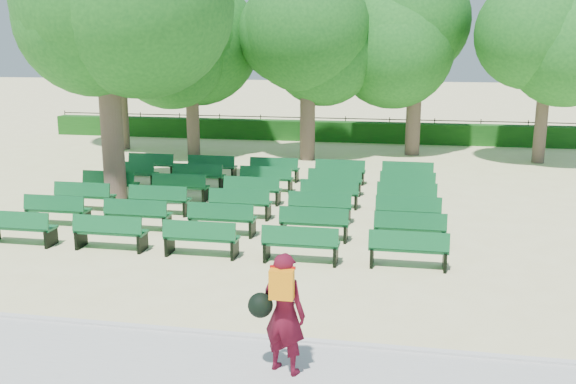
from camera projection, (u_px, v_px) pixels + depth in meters
The scene contains 9 objects.
ground at pixel (250, 224), 16.03m from camera, with size 120.00×120.00×0.00m, color beige.
paving at pixel (123, 366), 8.94m from camera, with size 30.00×2.20×0.06m, color beige.
curb at pixel (154, 330), 10.03m from camera, with size 30.00×0.12×0.10m, color silver.
hedge at pixel (323, 131), 29.32m from camera, with size 26.00×0.70×0.90m, color #164E14.
fence at pixel (324, 140), 29.81m from camera, with size 26.00×0.10×1.02m, color black, non-canonical shape.
tree_line at pixel (309, 156), 25.60m from camera, with size 21.80×6.80×7.04m, color #1D661E, non-canonical shape.
bench_array at pixel (247, 207), 17.31m from camera, with size 1.59×0.52×1.00m.
tree_among at pixel (105, 25), 17.18m from camera, with size 4.92×4.92×7.13m.
person at pixel (282, 311), 8.55m from camera, with size 0.85×0.60×1.69m.
Camera 1 is at (3.75, -14.98, 4.45)m, focal length 40.00 mm.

